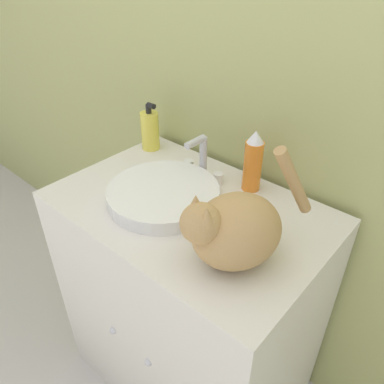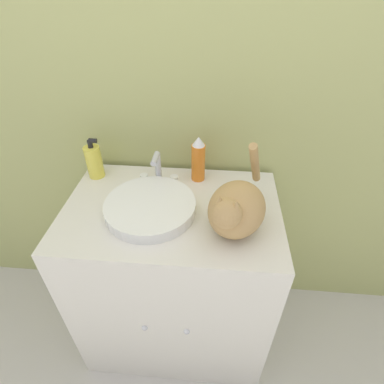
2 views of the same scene
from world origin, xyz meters
TOP-DOWN VIEW (x-y plane):
  - wall_back at (0.00, 0.57)m, footprint 6.00×0.05m
  - vanity_cabinet at (0.00, 0.26)m, footprint 0.80×0.54m
  - sink_basin at (-0.07, 0.23)m, footprint 0.33×0.33m
  - faucet at (-0.07, 0.40)m, footprint 0.15×0.09m
  - cat at (0.22, 0.17)m, footprint 0.25×0.34m
  - soap_bottle at (-0.34, 0.44)m, footprint 0.06×0.06m
  - spray_bottle at (0.08, 0.45)m, footprint 0.05×0.05m

SIDE VIEW (x-z plane):
  - vanity_cabinet at x=0.00m, z-range 0.00..0.83m
  - sink_basin at x=-0.07m, z-range 0.83..0.88m
  - faucet at x=-0.07m, z-range 0.82..0.97m
  - soap_bottle at x=-0.34m, z-range 0.82..0.99m
  - spray_bottle at x=0.08m, z-range 0.83..1.02m
  - cat at x=0.22m, z-range 0.79..1.07m
  - wall_back at x=0.00m, z-range 0.00..2.50m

